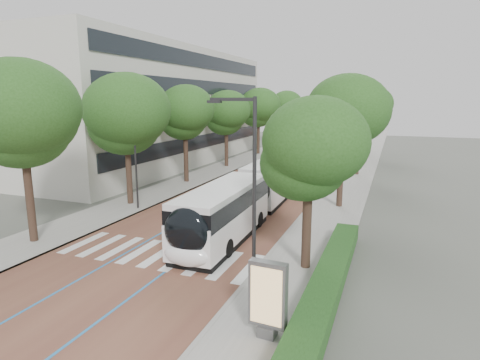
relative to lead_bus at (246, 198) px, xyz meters
The scene contains 22 objects.
ground 8.56m from the lead_bus, 106.55° to the right, with size 160.00×160.00×0.00m, color #51544C.
road 32.08m from the lead_bus, 94.28° to the left, with size 11.00×140.00×0.02m, color brown.
sidewalk_left 33.48m from the lead_bus, 107.20° to the left, with size 4.00×140.00×0.12m, color gray.
sidewalk_right 32.39m from the lead_bus, 80.92° to the left, with size 4.00×140.00×0.12m, color gray.
kerb_left 32.97m from the lead_bus, 104.04° to the left, with size 0.20×140.00×0.14m, color gray.
kerb_right 32.15m from the lead_bus, 84.27° to the left, with size 0.20×140.00×0.14m, color gray.
zebra_crossing 7.56m from the lead_bus, 107.27° to the right, with size 10.55×3.60×0.01m.
lane_line_left 32.24m from the lead_bus, 97.12° to the left, with size 0.12×126.00×0.01m, color #2472B4.
lane_line_right 32.00m from the lead_bus, 91.42° to the left, with size 0.12×126.00×0.01m, color #2472B4.
office_building 30.08m from the lead_bus, 137.62° to the left, with size 18.11×40.00×14.00m.
hedge 10.54m from the lead_bus, 50.20° to the right, with size 1.20×14.00×0.80m, color #1A3D15.
streetlight_near 12.25m from the lead_bus, 69.07° to the right, with size 1.82×0.20×8.00m.
streetlight_far 14.92m from the lead_bus, 73.14° to the left, with size 1.82×0.20×8.00m.
lamp_post_left 8.85m from the lead_bus, behind, with size 0.14×0.14×8.00m, color #28282A.
trees_left 19.11m from the lead_bus, 122.40° to the left, with size 6.38×60.95×9.57m.
trees_right 16.93m from the lead_bus, 70.91° to the left, with size 6.02×47.22×9.23m.
lead_bus is the anchor object (origin of this frame).
bus_queued_0 15.66m from the lead_bus, 90.65° to the left, with size 3.13×12.51×3.20m.
bus_queued_1 28.51m from the lead_bus, 89.27° to the left, with size 2.57×12.40×3.20m.
bus_queued_2 41.52m from the lead_bus, 89.70° to the left, with size 2.84×12.46×3.20m.
bus_queued_3 54.95m from the lead_bus, 90.36° to the left, with size 3.14×12.51×3.20m.
ad_panel 13.34m from the lead_bus, 66.49° to the right, with size 1.31×0.53×2.69m.
Camera 1 is at (11.29, -15.99, 8.03)m, focal length 30.00 mm.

